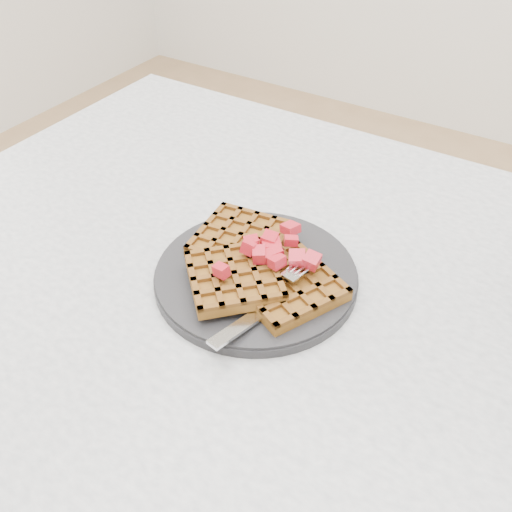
% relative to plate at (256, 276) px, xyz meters
% --- Properties ---
extents(table, '(1.20, 0.80, 0.75)m').
position_rel_plate_xyz_m(table, '(0.07, 0.03, -0.12)').
color(table, silver).
rests_on(table, ground).
extents(plate, '(0.25, 0.25, 0.02)m').
position_rel_plate_xyz_m(plate, '(0.00, 0.00, 0.00)').
color(plate, black).
rests_on(plate, table).
extents(waffles, '(0.23, 0.21, 0.03)m').
position_rel_plate_xyz_m(waffles, '(0.00, -0.00, 0.02)').
color(waffles, brown).
rests_on(waffles, plate).
extents(strawberry_pile, '(0.15, 0.15, 0.02)m').
position_rel_plate_xyz_m(strawberry_pile, '(0.00, 0.00, 0.05)').
color(strawberry_pile, maroon).
rests_on(strawberry_pile, waffles).
extents(fork, '(0.06, 0.18, 0.02)m').
position_rel_plate_xyz_m(fork, '(0.05, -0.04, 0.02)').
color(fork, silver).
rests_on(fork, plate).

